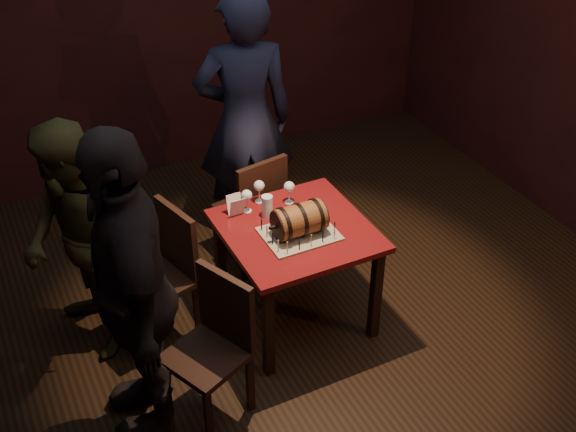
% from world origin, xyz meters
% --- Properties ---
extents(room_shell, '(5.04, 5.04, 2.80)m').
position_xyz_m(room_shell, '(0.00, 0.00, 1.40)').
color(room_shell, black).
rests_on(room_shell, ground).
extents(pub_table, '(0.90, 0.90, 0.75)m').
position_xyz_m(pub_table, '(0.05, 0.17, 0.64)').
color(pub_table, '#520D11').
rests_on(pub_table, ground).
extents(cake_board, '(0.45, 0.35, 0.01)m').
position_xyz_m(cake_board, '(0.03, 0.10, 0.76)').
color(cake_board, gray).
rests_on(cake_board, pub_table).
extents(barrel_cake, '(0.37, 0.22, 0.22)m').
position_xyz_m(barrel_cake, '(0.03, 0.10, 0.86)').
color(barrel_cake, brown).
rests_on(barrel_cake, cake_board).
extents(birthday_candles, '(0.40, 0.30, 0.09)m').
position_xyz_m(birthday_candles, '(0.03, 0.10, 0.80)').
color(birthday_candles, '#F2E690').
rests_on(birthday_candles, cake_board).
extents(wine_glass_left, '(0.07, 0.07, 0.16)m').
position_xyz_m(wine_glass_left, '(-0.15, 0.48, 0.87)').
color(wine_glass_left, silver).
rests_on(wine_glass_left, pub_table).
extents(wine_glass_mid, '(0.07, 0.07, 0.16)m').
position_xyz_m(wine_glass_mid, '(-0.04, 0.54, 0.87)').
color(wine_glass_mid, silver).
rests_on(wine_glass_mid, pub_table).
extents(wine_glass_right, '(0.07, 0.07, 0.16)m').
position_xyz_m(wine_glass_right, '(0.13, 0.45, 0.87)').
color(wine_glass_right, silver).
rests_on(wine_glass_right, pub_table).
extents(pint_of_ale, '(0.07, 0.07, 0.15)m').
position_xyz_m(pint_of_ale, '(-0.06, 0.37, 0.82)').
color(pint_of_ale, silver).
rests_on(pint_of_ale, pub_table).
extents(menu_card, '(0.10, 0.05, 0.13)m').
position_xyz_m(menu_card, '(-0.23, 0.48, 0.81)').
color(menu_card, white).
rests_on(menu_card, pub_table).
extents(chair_back, '(0.46, 0.46, 0.93)m').
position_xyz_m(chair_back, '(0.05, 0.81, 0.52)').
color(chair_back, black).
rests_on(chair_back, ground).
extents(chair_left_rear, '(0.49, 0.49, 0.93)m').
position_xyz_m(chair_left_rear, '(-0.74, 0.43, 0.52)').
color(chair_left_rear, black).
rests_on(chair_left_rear, ground).
extents(chair_left_front, '(0.53, 0.53, 0.93)m').
position_xyz_m(chair_left_front, '(-0.70, -0.31, 0.52)').
color(chair_left_front, black).
rests_on(chair_left_front, ground).
extents(person_back, '(0.81, 0.63, 1.97)m').
position_xyz_m(person_back, '(0.16, 1.22, 0.99)').
color(person_back, black).
rests_on(person_back, ground).
extents(person_left_rear, '(0.71, 0.85, 1.58)m').
position_xyz_m(person_left_rear, '(-1.23, 0.55, 0.79)').
color(person_left_rear, '#434321').
rests_on(person_left_rear, ground).
extents(person_left_front, '(0.62, 1.17, 1.90)m').
position_xyz_m(person_left_front, '(-1.09, -0.19, 0.95)').
color(person_left_front, black).
rests_on(person_left_front, ground).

